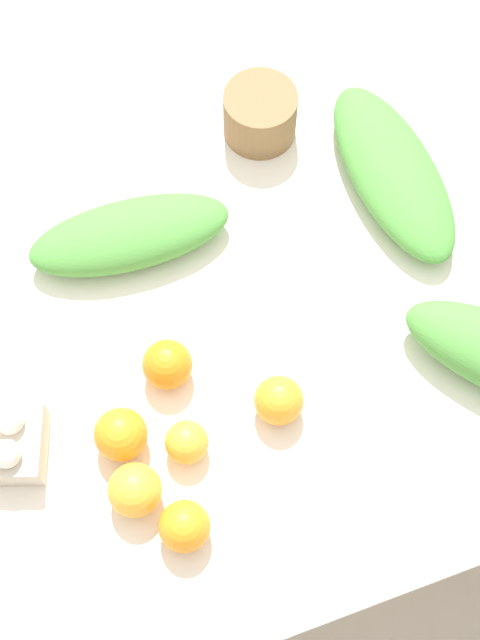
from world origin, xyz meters
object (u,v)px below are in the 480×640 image
orange_1 (184,526)px  orange_2 (167,364)px  paper_bag (260,114)px  greens_bunch_dandelion (393,172)px  orange_3 (135,490)px  orange_5 (279,400)px  orange_4 (121,434)px  orange_0 (187,442)px  greens_bunch_kale (130,235)px

orange_1 → orange_2: (0.05, 0.25, 0.00)m
paper_bag → greens_bunch_dandelion: size_ratio=0.34×
orange_3 → orange_5: (0.25, 0.06, -0.00)m
greens_bunch_dandelion → orange_4: (-0.58, -0.30, 0.01)m
orange_2 → orange_5: size_ratio=1.03×
paper_bag → orange_4: bearing=-129.9°
orange_0 → orange_3: 0.11m
orange_1 → orange_0: bearing=70.5°
greens_bunch_kale → orange_1: bearing=-97.5°
greens_bunch_dandelion → orange_3: (-0.59, -0.39, 0.00)m
orange_2 → orange_3: size_ratio=0.98×
orange_3 → orange_5: bearing=13.5°
orange_3 → orange_5: 0.26m
paper_bag → greens_bunch_dandelion: (0.18, -0.18, -0.01)m
orange_1 → orange_2: 0.25m
orange_1 → orange_5: size_ratio=0.99×
orange_4 → orange_5: orange_4 is taller
paper_bag → orange_5: bearing=-107.0°
orange_0 → orange_3: orange_3 is taller
greens_bunch_kale → orange_0: size_ratio=5.08×
orange_2 → orange_5: (0.14, -0.11, -0.00)m
greens_bunch_kale → orange_5: size_ratio=4.41×
greens_bunch_dandelion → orange_0: greens_bunch_dandelion is taller
greens_bunch_kale → orange_2: bearing=-92.7°
paper_bag → orange_1: size_ratio=1.70×
greens_bunch_dandelion → orange_0: bearing=-145.2°
orange_0 → orange_2: bearing=85.3°
orange_2 → orange_0: bearing=-94.7°
orange_0 → orange_3: (-0.10, -0.05, 0.01)m
paper_bag → orange_2: bearing=-127.2°
greens_bunch_dandelion → orange_2: orange_2 is taller
greens_bunch_kale → greens_bunch_dandelion: greens_bunch_kale is taller
greens_bunch_dandelion → orange_4: orange_4 is taller
greens_bunch_dandelion → orange_0: (-0.49, -0.34, -0.00)m
orange_4 → greens_bunch_kale: bearing=71.1°
orange_5 → orange_2: bearing=141.8°
paper_bag → orange_3: size_ratio=1.61×
orange_1 → orange_3: orange_3 is taller
orange_0 → orange_4: (-0.09, 0.04, 0.01)m
orange_2 → orange_4: bearing=-139.9°
orange_0 → orange_1: (-0.04, -0.12, 0.00)m
orange_1 → orange_4: (-0.05, 0.16, 0.00)m
paper_bag → orange_1: paper_bag is taller
paper_bag → greens_bunch_kale: 0.33m
orange_2 → orange_5: 0.18m
orange_0 → orange_4: size_ratio=0.82×
orange_1 → orange_3: size_ratio=0.95×
paper_bag → orange_3: (-0.41, -0.57, -0.01)m
orange_3 → orange_5: size_ratio=1.05×
greens_bunch_dandelion → paper_bag: bearing=134.3°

